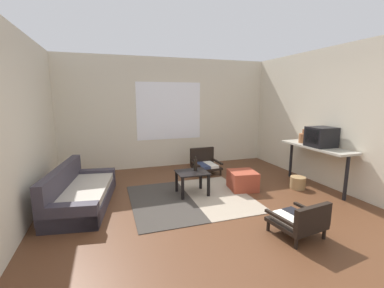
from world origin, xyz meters
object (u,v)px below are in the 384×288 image
(ottoman_orange, at_px, (243,180))
(clay_vase, at_px, (304,138))
(console_shelf, at_px, (317,150))
(glass_bottle, at_px, (195,165))
(wicker_basket, at_px, (298,183))
(coffee_table, at_px, (192,177))
(armchair_by_window, at_px, (205,163))
(armchair_striped_foreground, at_px, (300,220))
(crt_television, at_px, (321,137))
(couch, at_px, (80,193))

(ottoman_orange, relative_size, clay_vase, 1.76)
(console_shelf, relative_size, glass_bottle, 5.91)
(ottoman_orange, height_order, console_shelf, console_shelf)
(clay_vase, bearing_deg, wicker_basket, -137.95)
(coffee_table, relative_size, wicker_basket, 1.94)
(armchair_by_window, relative_size, armchair_striped_foreground, 0.96)
(crt_television, xyz_separation_m, clay_vase, (0.00, 0.44, -0.08))
(armchair_by_window, bearing_deg, coffee_table, -120.73)
(ottoman_orange, bearing_deg, armchair_striped_foreground, -95.42)
(glass_bottle, bearing_deg, armchair_by_window, 60.82)
(console_shelf, height_order, crt_television, crt_television)
(ottoman_orange, height_order, glass_bottle, glass_bottle)
(coffee_table, relative_size, clay_vase, 2.00)
(coffee_table, xyz_separation_m, console_shelf, (2.42, -0.39, 0.41))
(couch, xyz_separation_m, armchair_striped_foreground, (2.74, -1.94, 0.03))
(couch, height_order, crt_television, crt_television)
(console_shelf, distance_m, wicker_basket, 0.73)
(armchair_striped_foreground, relative_size, console_shelf, 0.42)
(couch, height_order, clay_vase, clay_vase)
(console_shelf, bearing_deg, glass_bottle, 168.75)
(clay_vase, xyz_separation_m, wicker_basket, (-0.37, -0.33, -0.82))
(wicker_basket, bearing_deg, couch, 173.03)
(couch, relative_size, clay_vase, 6.93)
(ottoman_orange, height_order, clay_vase, clay_vase)
(armchair_striped_foreground, height_order, crt_television, crt_television)
(clay_vase, bearing_deg, crt_television, -90.41)
(glass_bottle, bearing_deg, couch, 178.82)
(coffee_table, xyz_separation_m, armchair_by_window, (0.71, 1.20, -0.09))
(couch, bearing_deg, glass_bottle, -1.18)
(clay_vase, relative_size, wicker_basket, 0.97)
(wicker_basket, bearing_deg, console_shelf, -3.44)
(console_shelf, height_order, wicker_basket, console_shelf)
(armchair_striped_foreground, bearing_deg, armchair_by_window, 92.33)
(couch, height_order, coffee_table, couch)
(wicker_basket, bearing_deg, armchair_striped_foreground, -129.74)
(armchair_striped_foreground, xyz_separation_m, wicker_basket, (1.21, 1.46, -0.11))
(armchair_by_window, bearing_deg, wicker_basket, -49.49)
(ottoman_orange, xyz_separation_m, glass_bottle, (-0.92, 0.14, 0.35))
(armchair_by_window, distance_m, console_shelf, 2.38)
(ottoman_orange, relative_size, console_shelf, 0.32)
(armchair_by_window, height_order, glass_bottle, glass_bottle)
(coffee_table, bearing_deg, console_shelf, -9.15)
(armchair_striped_foreground, bearing_deg, couch, 144.65)
(armchair_by_window, bearing_deg, ottoman_orange, -77.10)
(coffee_table, height_order, armchair_striped_foreground, armchair_striped_foreground)
(coffee_table, xyz_separation_m, armchair_striped_foreground, (0.83, -1.82, -0.10))
(console_shelf, bearing_deg, armchair_by_window, 137.10)
(armchair_by_window, xyz_separation_m, console_shelf, (1.70, -1.58, 0.50))
(ottoman_orange, bearing_deg, wicker_basket, -15.93)
(coffee_table, xyz_separation_m, ottoman_orange, (1.00, -0.07, -0.15))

